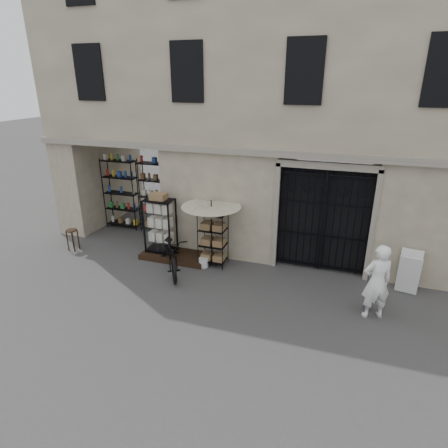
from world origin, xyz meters
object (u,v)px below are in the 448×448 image
(white_bucket, at_px, (204,262))
(wooden_stool, at_px, (73,239))
(easel_sign, at_px, (409,273))
(bicycle, at_px, (172,270))
(shopkeeper, at_px, (371,316))
(display_cabinet, at_px, (160,228))
(wire_rack, at_px, (213,239))
(steel_bollard, at_px, (369,293))
(market_umbrella, at_px, (211,209))

(white_bucket, relative_size, wooden_stool, 0.41)
(wooden_stool, xyz_separation_m, easel_sign, (9.64, 0.54, 0.20))
(bicycle, relative_size, easel_sign, 2.02)
(white_bucket, bearing_deg, shopkeeper, -13.04)
(display_cabinet, xyz_separation_m, wooden_stool, (-2.83, -0.50, -0.53))
(wire_rack, relative_size, steel_bollard, 1.84)
(display_cabinet, xyz_separation_m, white_bucket, (1.47, -0.28, -0.75))
(market_umbrella, height_order, steel_bollard, market_umbrella)
(wooden_stool, relative_size, easel_sign, 0.63)
(wire_rack, relative_size, wooden_stool, 2.47)
(white_bucket, height_order, shopkeeper, white_bucket)
(white_bucket, xyz_separation_m, wooden_stool, (-4.30, -0.22, 0.22))
(white_bucket, height_order, easel_sign, easel_sign)
(display_cabinet, distance_m, white_bucket, 1.68)
(bicycle, relative_size, shopkeeper, 1.21)
(steel_bollard, xyz_separation_m, easel_sign, (0.95, 1.13, 0.10))
(market_umbrella, xyz_separation_m, easel_sign, (5.16, 0.12, -1.15))
(white_bucket, xyz_separation_m, easel_sign, (5.35, 0.32, 0.42))
(white_bucket, relative_size, shopkeeper, 0.16)
(white_bucket, distance_m, bicycle, 0.91)
(bicycle, bearing_deg, market_umbrella, 4.86)
(bicycle, distance_m, steel_bollard, 5.18)
(bicycle, height_order, easel_sign, easel_sign)
(wire_rack, xyz_separation_m, wooden_stool, (-4.52, -0.44, -0.46))
(market_umbrella, bearing_deg, wire_rack, 29.20)
(white_bucket, height_order, wooden_stool, wooden_stool)
(display_cabinet, height_order, market_umbrella, market_umbrella)
(white_bucket, distance_m, steel_bollard, 4.48)
(white_bucket, distance_m, wooden_stool, 4.31)
(white_bucket, height_order, bicycle, bicycle)
(wooden_stool, bearing_deg, market_umbrella, 5.37)
(wire_rack, height_order, market_umbrella, market_umbrella)
(easel_sign, bearing_deg, steel_bollard, -119.89)
(wooden_stool, bearing_deg, bicycle, -4.46)
(white_bucket, xyz_separation_m, shopkeeper, (4.50, -1.04, -0.13))
(wire_rack, height_order, steel_bollard, wire_rack)
(wire_rack, height_order, bicycle, wire_rack)
(wooden_stool, relative_size, shopkeeper, 0.38)
(steel_bollard, bearing_deg, shopkeeper, -67.15)
(market_umbrella, relative_size, steel_bollard, 2.60)
(steel_bollard, xyz_separation_m, shopkeeper, (0.10, -0.23, -0.45))
(white_bucket, bearing_deg, easel_sign, 3.43)
(market_umbrella, bearing_deg, white_bucket, -132.88)
(wire_rack, height_order, wooden_stool, wire_rack)
(market_umbrella, distance_m, easel_sign, 5.29)
(display_cabinet, distance_m, bicycle, 1.38)
(display_cabinet, height_order, wooden_stool, display_cabinet)
(display_cabinet, height_order, easel_sign, display_cabinet)
(market_umbrella, distance_m, bicycle, 2.06)
(display_cabinet, relative_size, shopkeeper, 1.00)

